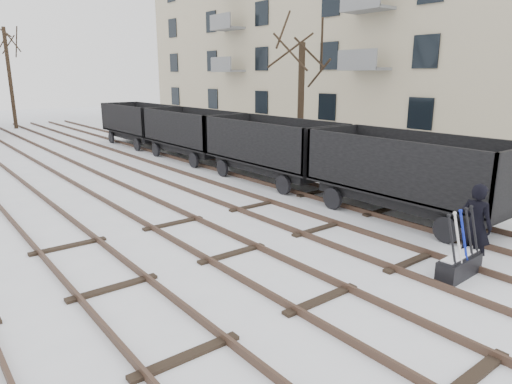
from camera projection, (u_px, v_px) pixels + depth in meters
ground at (321, 301)px, 8.88m from camera, size 120.00×120.00×0.00m
tracks at (86, 178)px, 19.27m from camera, size 13.90×52.00×0.16m
apartment_block at (384, 15)px, 29.50m from camera, size 10.12×45.00×16.10m
ground_frame at (459, 264)px, 9.89m from camera, size 1.31×0.47×1.49m
worker at (476, 226)px, 10.24m from camera, size 0.47×0.72×1.97m
freight_wagon_a at (407, 187)px, 13.91m from camera, size 2.49×6.21×2.54m
freight_wagon_b at (272, 158)px, 18.78m from camera, size 2.49×6.21×2.54m
freight_wagon_c at (193, 141)px, 23.65m from camera, size 2.49×6.21×2.54m
freight_wagon_d at (140, 130)px, 28.52m from camera, size 2.49×6.21×2.54m
tree_near at (301, 106)px, 21.39m from camera, size 0.30×0.30×5.73m
tree_far_right at (10, 79)px, 36.86m from camera, size 0.30×0.30×8.00m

